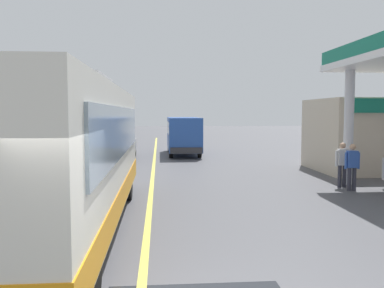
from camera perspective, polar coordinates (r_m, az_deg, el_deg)
ground at (r=25.06m, az=-5.28°, el=-1.93°), size 120.00×120.00×0.00m
lane_divider_stripe at (r=20.10m, az=-5.43°, el=-3.48°), size 0.16×50.00×0.01m
coach_bus_main at (r=9.80m, az=-17.14°, el=-1.81°), size 2.60×11.04×3.69m
minibus_opposing_lane at (r=26.84m, az=-1.23°, el=1.65°), size 2.04×6.13×2.44m
pedestrian_near_pump at (r=15.40m, az=21.53°, el=-2.69°), size 0.55×0.22×1.66m
pedestrian_by_shop at (r=16.00m, az=20.33°, el=-2.40°), size 0.55×0.22×1.66m
car_trailing_behind_bus at (r=24.77m, az=-10.03°, el=0.30°), size 1.70×4.20×1.82m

